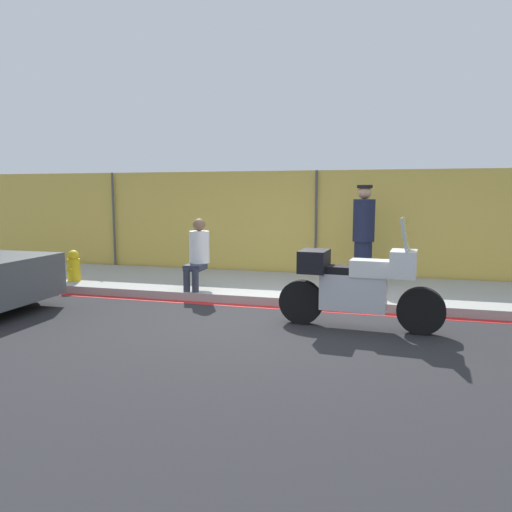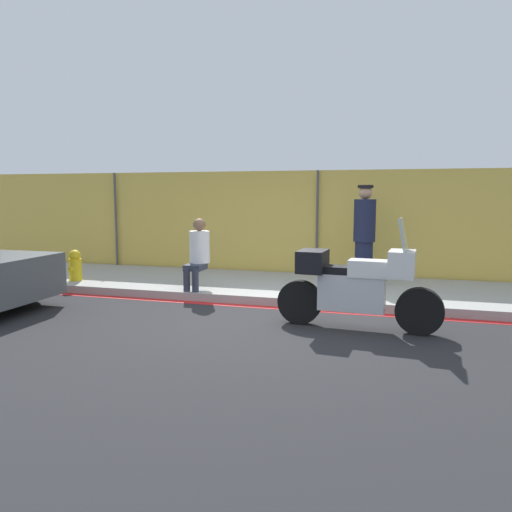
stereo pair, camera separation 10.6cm
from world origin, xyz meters
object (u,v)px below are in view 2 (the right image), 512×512
at_px(motorcycle, 356,284).
at_px(officer_standing, 364,233).
at_px(fire_hydrant, 75,266).
at_px(person_seated_on_curb, 198,250).

bearing_deg(motorcycle, officer_standing, 96.11).
xyz_separation_m(motorcycle, fire_hydrant, (-5.41, 1.45, -0.18)).
distance_m(motorcycle, person_seated_on_curb, 3.17).
bearing_deg(officer_standing, motorcycle, -87.83).
bearing_deg(person_seated_on_curb, officer_standing, 26.17).
height_order(person_seated_on_curb, fire_hydrant, person_seated_on_curb).
bearing_deg(officer_standing, fire_hydrant, -166.37).
xyz_separation_m(officer_standing, person_seated_on_curb, (-2.73, -1.34, -0.25)).
relative_size(motorcycle, person_seated_on_curb, 1.79).
xyz_separation_m(officer_standing, fire_hydrant, (-5.30, -1.29, -0.64)).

